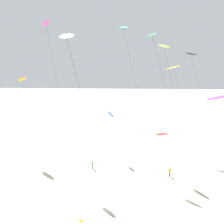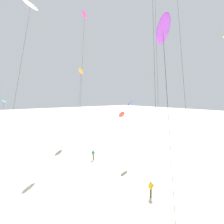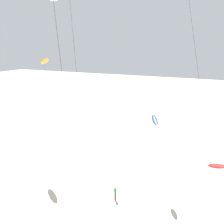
{
  "view_description": "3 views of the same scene",
  "coord_description": "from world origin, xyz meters",
  "px_view_note": "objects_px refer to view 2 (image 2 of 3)",
  "views": [
    {
      "loc": [
        5.23,
        -24.39,
        18.56
      ],
      "look_at": [
        3.42,
        9.52,
        10.45
      ],
      "focal_mm": 32.37,
      "sensor_mm": 36.0,
      "label": 1
    },
    {
      "loc": [
        26.25,
        -8.28,
        10.2
      ],
      "look_at": [
        3.36,
        9.6,
        7.77
      ],
      "focal_mm": 32.44,
      "sensor_mm": 36.0,
      "label": 2
    },
    {
      "loc": [
        12.66,
        -18.44,
        18.33
      ],
      "look_at": [
        -0.67,
        8.95,
        10.69
      ],
      "focal_mm": 44.59,
      "sensor_mm": 36.0,
      "label": 3
    }
  ],
  "objects_px": {
    "kite_purple": "(163,31)",
    "kite_flyer_nearest": "(151,189)",
    "kite_white": "(30,6)",
    "kite_magenta": "(84,17)",
    "kite_cyan": "(4,102)",
    "kite_red": "(122,115)",
    "kite_orange": "(81,71)",
    "kite_flyer_middle": "(93,155)",
    "kite_navy": "(131,103)"
  },
  "relations": [
    {
      "from": "kite_navy",
      "to": "kite_red",
      "type": "xyz_separation_m",
      "value": [
        8.31,
        -9.09,
        -0.68
      ]
    },
    {
      "from": "kite_magenta",
      "to": "kite_flyer_nearest",
      "type": "xyz_separation_m",
      "value": [
        21.21,
        -5.06,
        -23.88
      ]
    },
    {
      "from": "kite_white",
      "to": "kite_orange",
      "type": "distance_m",
      "value": 20.57
    },
    {
      "from": "kite_flyer_middle",
      "to": "kite_flyer_nearest",
      "type": "bearing_deg",
      "value": -7.54
    },
    {
      "from": "kite_navy",
      "to": "kite_flyer_middle",
      "type": "bearing_deg",
      "value": -118.92
    },
    {
      "from": "kite_magenta",
      "to": "kite_navy",
      "type": "relative_size",
      "value": 2.71
    },
    {
      "from": "kite_cyan",
      "to": "kite_red",
      "type": "height_order",
      "value": "kite_cyan"
    },
    {
      "from": "kite_purple",
      "to": "kite_flyer_nearest",
      "type": "distance_m",
      "value": 14.73
    },
    {
      "from": "kite_magenta",
      "to": "kite_red",
      "type": "distance_m",
      "value": 26.25
    },
    {
      "from": "kite_purple",
      "to": "kite_magenta",
      "type": "distance_m",
      "value": 29.33
    },
    {
      "from": "kite_cyan",
      "to": "kite_flyer_middle",
      "type": "distance_m",
      "value": 17.37
    },
    {
      "from": "kite_white",
      "to": "kite_magenta",
      "type": "distance_m",
      "value": 13.84
    },
    {
      "from": "kite_orange",
      "to": "kite_cyan",
      "type": "xyz_separation_m",
      "value": [
        3.07,
        -16.39,
        -6.52
      ]
    },
    {
      "from": "kite_white",
      "to": "kite_flyer_middle",
      "type": "xyz_separation_m",
      "value": [
        1.32,
        8.46,
        -20.67
      ]
    },
    {
      "from": "kite_cyan",
      "to": "kite_navy",
      "type": "distance_m",
      "value": 21.13
    },
    {
      "from": "kite_cyan",
      "to": "kite_red",
      "type": "relative_size",
      "value": 1.08
    },
    {
      "from": "kite_navy",
      "to": "kite_flyer_middle",
      "type": "xyz_separation_m",
      "value": [
        -2.92,
        -5.28,
        -8.01
      ]
    },
    {
      "from": "kite_flyer_nearest",
      "to": "kite_flyer_middle",
      "type": "distance_m",
      "value": 13.45
    },
    {
      "from": "kite_flyer_middle",
      "to": "kite_purple",
      "type": "bearing_deg",
      "value": -18.83
    },
    {
      "from": "kite_magenta",
      "to": "kite_flyer_nearest",
      "type": "relative_size",
      "value": 15.44
    },
    {
      "from": "kite_purple",
      "to": "kite_red",
      "type": "relative_size",
      "value": 1.7
    },
    {
      "from": "kite_white",
      "to": "kite_flyer_middle",
      "type": "bearing_deg",
      "value": 81.12
    },
    {
      "from": "kite_purple",
      "to": "kite_flyer_nearest",
      "type": "xyz_separation_m",
      "value": [
        -4.51,
        4.32,
        -13.34
      ]
    },
    {
      "from": "kite_magenta",
      "to": "kite_cyan",
      "type": "height_order",
      "value": "kite_magenta"
    },
    {
      "from": "kite_magenta",
      "to": "kite_orange",
      "type": "bearing_deg",
      "value": 156.73
    },
    {
      "from": "kite_white",
      "to": "kite_navy",
      "type": "xyz_separation_m",
      "value": [
        4.24,
        13.74,
        -12.66
      ]
    },
    {
      "from": "kite_red",
      "to": "kite_flyer_middle",
      "type": "distance_m",
      "value": 13.93
    },
    {
      "from": "kite_purple",
      "to": "kite_magenta",
      "type": "bearing_deg",
      "value": 159.96
    },
    {
      "from": "kite_magenta",
      "to": "kite_flyer_middle",
      "type": "relative_size",
      "value": 15.44
    },
    {
      "from": "kite_orange",
      "to": "kite_magenta",
      "type": "distance_m",
      "value": 11.7
    },
    {
      "from": "kite_orange",
      "to": "kite_flyer_middle",
      "type": "xyz_separation_m",
      "value": [
        14.5,
        -6.15,
        -14.67
      ]
    },
    {
      "from": "kite_orange",
      "to": "kite_cyan",
      "type": "relative_size",
      "value": 1.72
    },
    {
      "from": "kite_flyer_middle",
      "to": "kite_magenta",
      "type": "bearing_deg",
      "value": 157.26
    },
    {
      "from": "kite_magenta",
      "to": "kite_cyan",
      "type": "bearing_deg",
      "value": -104.74
    },
    {
      "from": "kite_flyer_nearest",
      "to": "kite_cyan",
      "type": "bearing_deg",
      "value": -161.12
    },
    {
      "from": "kite_cyan",
      "to": "kite_navy",
      "type": "height_order",
      "value": "kite_cyan"
    },
    {
      "from": "kite_navy",
      "to": "kite_red",
      "type": "relative_size",
      "value": 1.08
    },
    {
      "from": "kite_white",
      "to": "kite_flyer_nearest",
      "type": "relative_size",
      "value": 13.17
    },
    {
      "from": "kite_orange",
      "to": "kite_flyer_middle",
      "type": "height_order",
      "value": "kite_orange"
    },
    {
      "from": "kite_purple",
      "to": "kite_flyer_middle",
      "type": "relative_size",
      "value": 9.01
    },
    {
      "from": "kite_purple",
      "to": "kite_cyan",
      "type": "xyz_separation_m",
      "value": [
        -29.28,
        -4.15,
        -5.2
      ]
    },
    {
      "from": "kite_red",
      "to": "kite_flyer_middle",
      "type": "relative_size",
      "value": 5.29
    },
    {
      "from": "kite_magenta",
      "to": "kite_cyan",
      "type": "distance_m",
      "value": 21.06
    },
    {
      "from": "kite_red",
      "to": "kite_flyer_middle",
      "type": "xyz_separation_m",
      "value": [
        -11.22,
        3.81,
        -7.33
      ]
    },
    {
      "from": "kite_flyer_nearest",
      "to": "kite_orange",
      "type": "bearing_deg",
      "value": 164.13
    },
    {
      "from": "kite_magenta",
      "to": "kite_flyer_middle",
      "type": "xyz_separation_m",
      "value": [
        7.87,
        -3.3,
        -23.88
      ]
    },
    {
      "from": "kite_purple",
      "to": "kite_flyer_nearest",
      "type": "relative_size",
      "value": 9.01
    },
    {
      "from": "kite_orange",
      "to": "kite_flyer_nearest",
      "type": "bearing_deg",
      "value": -15.87
    },
    {
      "from": "kite_orange",
      "to": "kite_navy",
      "type": "xyz_separation_m",
      "value": [
        17.42,
        -0.87,
        -6.65
      ]
    },
    {
      "from": "kite_white",
      "to": "kite_magenta",
      "type": "height_order",
      "value": "kite_magenta"
    }
  ]
}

